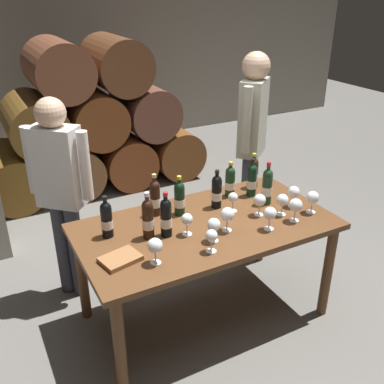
% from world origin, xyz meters
% --- Properties ---
extents(ground_plane, '(14.00, 14.00, 0.00)m').
position_xyz_m(ground_plane, '(0.00, 0.00, 0.00)').
color(ground_plane, '#66635E').
extents(cellar_back_wall, '(10.00, 0.24, 2.80)m').
position_xyz_m(cellar_back_wall, '(0.00, 4.20, 1.40)').
color(cellar_back_wall, gray).
rests_on(cellar_back_wall, ground_plane).
extents(barrel_stack, '(2.49, 0.90, 1.69)m').
position_xyz_m(barrel_stack, '(-0.00, 2.60, 0.72)').
color(barrel_stack, brown).
rests_on(barrel_stack, ground_plane).
extents(dining_table, '(1.70, 0.90, 0.76)m').
position_xyz_m(dining_table, '(0.00, 0.00, 0.67)').
color(dining_table, brown).
rests_on(dining_table, ground_plane).
extents(wine_bottle_0, '(0.07, 0.07, 0.30)m').
position_xyz_m(wine_bottle_0, '(-0.24, 0.28, 0.89)').
color(wine_bottle_0, black).
rests_on(wine_bottle_0, dining_table).
extents(wine_bottle_1, '(0.07, 0.07, 0.31)m').
position_xyz_m(wine_bottle_1, '(-0.40, 0.02, 0.89)').
color(wine_bottle_1, black).
rests_on(wine_bottle_1, dining_table).
extents(wine_bottle_2, '(0.07, 0.07, 0.32)m').
position_xyz_m(wine_bottle_2, '(0.53, 0.06, 0.90)').
color(wine_bottle_2, '#19381E').
rests_on(wine_bottle_2, dining_table).
extents(wine_bottle_3, '(0.07, 0.07, 0.27)m').
position_xyz_m(wine_bottle_3, '(0.36, 0.29, 0.88)').
color(wine_bottle_3, '#19381E').
rests_on(wine_bottle_3, dining_table).
extents(wine_bottle_4, '(0.07, 0.07, 0.30)m').
position_xyz_m(wine_bottle_4, '(-0.29, -0.01, 0.89)').
color(wine_bottle_4, black).
rests_on(wine_bottle_4, dining_table).
extents(wine_bottle_5, '(0.07, 0.07, 0.29)m').
position_xyz_m(wine_bottle_5, '(0.51, 0.22, 0.89)').
color(wine_bottle_5, black).
rests_on(wine_bottle_5, dining_table).
extents(wine_bottle_6, '(0.07, 0.07, 0.28)m').
position_xyz_m(wine_bottle_6, '(-0.62, 0.16, 0.88)').
color(wine_bottle_6, black).
rests_on(wine_bottle_6, dining_table).
extents(wine_bottle_7, '(0.07, 0.07, 0.28)m').
position_xyz_m(wine_bottle_7, '(0.61, 0.33, 0.88)').
color(wine_bottle_7, black).
rests_on(wine_bottle_7, dining_table).
extents(wine_bottle_8, '(0.07, 0.07, 0.28)m').
position_xyz_m(wine_bottle_8, '(0.18, 0.18, 0.88)').
color(wine_bottle_8, black).
rests_on(wine_bottle_8, dining_table).
extents(wine_bottle_9, '(0.07, 0.07, 0.29)m').
position_xyz_m(wine_bottle_9, '(-0.09, 0.20, 0.88)').
color(wine_bottle_9, black).
rests_on(wine_bottle_9, dining_table).
extents(wine_glass_0, '(0.09, 0.09, 0.16)m').
position_xyz_m(wine_glass_0, '(0.72, -0.20, 0.87)').
color(wine_glass_0, white).
rests_on(wine_glass_0, dining_table).
extents(wine_glass_1, '(0.08, 0.08, 0.16)m').
position_xyz_m(wine_glass_1, '(0.38, -0.06, 0.87)').
color(wine_glass_1, white).
rests_on(wine_glass_1, dining_table).
extents(wine_glass_2, '(0.09, 0.09, 0.16)m').
position_xyz_m(wine_glass_2, '(0.08, -0.14, 0.88)').
color(wine_glass_2, white).
rests_on(wine_glass_2, dining_table).
extents(wine_glass_3, '(0.08, 0.08, 0.16)m').
position_xyz_m(wine_glass_3, '(-0.07, -0.20, 0.87)').
color(wine_glass_3, white).
rests_on(wine_glass_3, dining_table).
extents(wine_glass_4, '(0.07, 0.07, 0.15)m').
position_xyz_m(wine_glass_4, '(-0.17, -0.06, 0.87)').
color(wine_glass_4, white).
rests_on(wine_glass_4, dining_table).
extents(wine_glass_5, '(0.09, 0.09, 0.16)m').
position_xyz_m(wine_glass_5, '(0.32, -0.25, 0.87)').
color(wine_glass_5, white).
rests_on(wine_glass_5, dining_table).
extents(wine_glass_6, '(0.07, 0.07, 0.15)m').
position_xyz_m(wine_glass_6, '(-0.14, -0.30, 0.86)').
color(wine_glass_6, white).
rests_on(wine_glass_6, dining_table).
extents(wine_glass_7, '(0.08, 0.08, 0.16)m').
position_xyz_m(wine_glass_7, '(0.52, -0.13, 0.87)').
color(wine_glass_7, white).
rests_on(wine_glass_7, dining_table).
extents(wine_glass_8, '(0.08, 0.08, 0.16)m').
position_xyz_m(wine_glass_8, '(0.67, -0.07, 0.87)').
color(wine_glass_8, white).
rests_on(wine_glass_8, dining_table).
extents(wine_glass_9, '(0.07, 0.07, 0.14)m').
position_xyz_m(wine_glass_9, '(0.25, 0.07, 0.86)').
color(wine_glass_9, white).
rests_on(wine_glass_9, dining_table).
extents(wine_glass_10, '(0.09, 0.09, 0.16)m').
position_xyz_m(wine_glass_10, '(-0.48, -0.25, 0.87)').
color(wine_glass_10, white).
rests_on(wine_glass_10, dining_table).
extents(wine_glass_11, '(0.09, 0.09, 0.16)m').
position_xyz_m(wine_glass_11, '(0.54, -0.24, 0.87)').
color(wine_glass_11, white).
rests_on(wine_glass_11, dining_table).
extents(tasting_notebook, '(0.25, 0.20, 0.03)m').
position_xyz_m(tasting_notebook, '(-0.65, -0.14, 0.77)').
color(tasting_notebook, '#936038').
rests_on(tasting_notebook, dining_table).
extents(sommelier_presenting, '(0.39, 0.35, 1.72)m').
position_xyz_m(sommelier_presenting, '(0.88, 0.75, 1.04)').
color(sommelier_presenting, '#383842').
rests_on(sommelier_presenting, ground_plane).
extents(taster_seated_left, '(0.38, 0.36, 1.54)m').
position_xyz_m(taster_seated_left, '(-0.77, 0.72, 0.92)').
color(taster_seated_left, '#383842').
rests_on(taster_seated_left, ground_plane).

